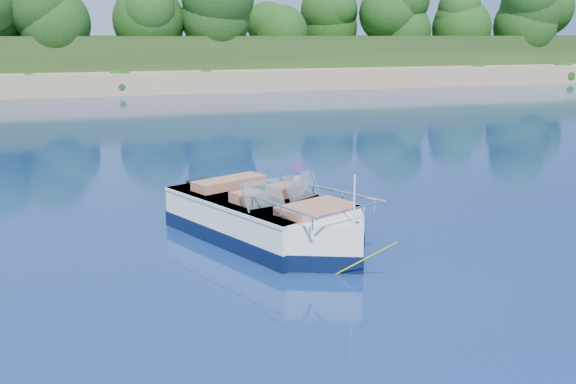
# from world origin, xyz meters

# --- Properties ---
(ground) EXTENTS (160.00, 160.00, 0.00)m
(ground) POSITION_xyz_m (0.00, 0.00, 0.00)
(ground) COLOR #091641
(ground) RESTS_ON ground
(shoreline) EXTENTS (170.00, 59.00, 6.00)m
(shoreline) POSITION_xyz_m (0.00, 63.77, 0.98)
(shoreline) COLOR #997959
(shoreline) RESTS_ON ground
(treeline) EXTENTS (150.00, 7.12, 8.19)m
(treeline) POSITION_xyz_m (0.04, 41.01, 5.55)
(treeline) COLOR black
(treeline) RESTS_ON ground
(motorboat) EXTENTS (3.55, 5.63, 1.99)m
(motorboat) POSITION_xyz_m (1.26, 0.43, 0.39)
(motorboat) COLOR white
(motorboat) RESTS_ON ground
(tow_tube) EXTENTS (1.42, 1.42, 0.36)m
(tow_tube) POSITION_xyz_m (2.54, 2.66, 0.09)
(tow_tube) COLOR #E3DC00
(tow_tube) RESTS_ON ground
(boy) EXTENTS (0.66, 0.77, 1.41)m
(boy) POSITION_xyz_m (2.52, 2.74, 0.00)
(boy) COLOR tan
(boy) RESTS_ON ground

